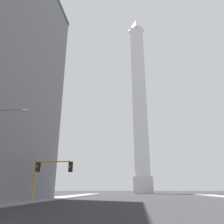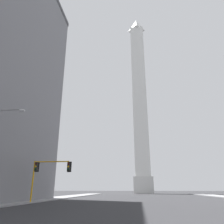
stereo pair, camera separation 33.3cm
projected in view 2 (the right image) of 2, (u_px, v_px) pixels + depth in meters
sidewalk_left at (25, 201)px, 30.18m from camera, size 5.00×101.14×0.15m
obelisk at (139, 98)px, 91.21m from camera, size 7.03×7.03×77.98m
traffic_light_mid_left at (47, 171)px, 28.31m from camera, size 5.18×0.52×5.18m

